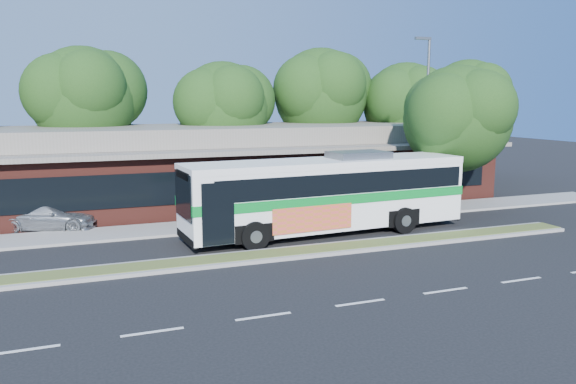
# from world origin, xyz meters

# --- Properties ---
(ground) EXTENTS (120.00, 120.00, 0.00)m
(ground) POSITION_xyz_m (0.00, 0.00, 0.00)
(ground) COLOR black
(ground) RESTS_ON ground
(median_strip) EXTENTS (26.00, 1.10, 0.15)m
(median_strip) POSITION_xyz_m (0.00, 0.60, 0.07)
(median_strip) COLOR #4F5825
(median_strip) RESTS_ON ground
(sidewalk) EXTENTS (44.00, 2.60, 0.12)m
(sidewalk) POSITION_xyz_m (0.00, 6.40, 0.06)
(sidewalk) COLOR gray
(sidewalk) RESTS_ON ground
(plaza_building) EXTENTS (33.20, 11.20, 4.45)m
(plaza_building) POSITION_xyz_m (0.00, 12.99, 2.13)
(plaza_building) COLOR #58231B
(plaza_building) RESTS_ON ground
(lamp_post) EXTENTS (0.93, 0.18, 9.07)m
(lamp_post) POSITION_xyz_m (9.56, 6.00, 4.90)
(lamp_post) COLOR slate
(lamp_post) RESTS_ON ground
(tree_bg_b) EXTENTS (6.69, 6.00, 9.00)m
(tree_bg_b) POSITION_xyz_m (-6.57, 16.14, 6.14)
(tree_bg_b) COLOR black
(tree_bg_b) RESTS_ON ground
(tree_bg_c) EXTENTS (6.24, 5.60, 8.26)m
(tree_bg_c) POSITION_xyz_m (1.40, 15.13, 5.59)
(tree_bg_c) COLOR black
(tree_bg_c) RESTS_ON ground
(tree_bg_d) EXTENTS (6.91, 6.20, 9.37)m
(tree_bg_d) POSITION_xyz_m (8.45, 16.15, 6.42)
(tree_bg_d) COLOR black
(tree_bg_d) RESTS_ON ground
(tree_bg_e) EXTENTS (6.47, 5.80, 8.50)m
(tree_bg_e) POSITION_xyz_m (14.42, 15.14, 5.74)
(tree_bg_e) COLOR black
(tree_bg_e) RESTS_ON ground
(tree_bg_f) EXTENTS (6.69, 6.00, 8.92)m
(tree_bg_f) POSITION_xyz_m (20.43, 16.14, 6.06)
(tree_bg_f) COLOR black
(tree_bg_f) RESTS_ON ground
(transit_bus) EXTENTS (13.06, 3.65, 3.62)m
(transit_bus) POSITION_xyz_m (2.76, 3.31, 2.02)
(transit_bus) COLOR white
(transit_bus) RESTS_ON ground
(sedan) EXTENTS (4.71, 2.94, 1.27)m
(sedan) POSITION_xyz_m (-9.00, 8.46, 0.64)
(sedan) COLOR #A1A5A8
(sedan) RESTS_ON ground
(sidewalk_tree) EXTENTS (6.17, 5.54, 7.71)m
(sidewalk_tree) POSITION_xyz_m (11.40, 5.43, 5.07)
(sidewalk_tree) COLOR black
(sidewalk_tree) RESTS_ON ground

